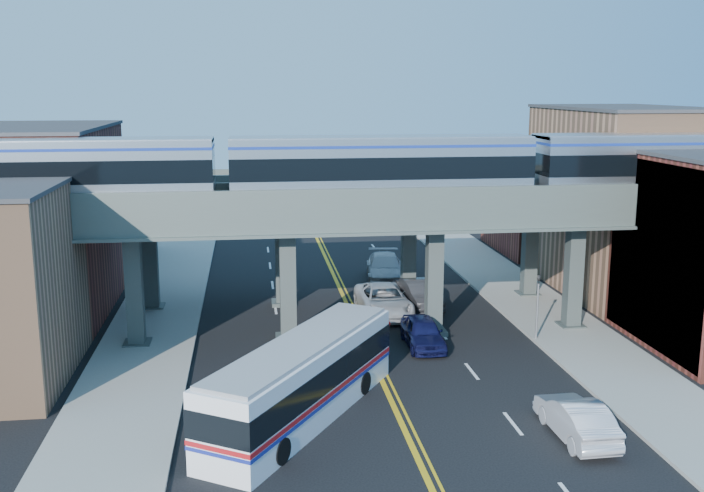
{
  "coord_description": "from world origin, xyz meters",
  "views": [
    {
      "loc": [
        -5.9,
        -32.7,
        13.51
      ],
      "look_at": [
        -0.6,
        7.55,
        5.19
      ],
      "focal_mm": 40.0,
      "sensor_mm": 36.0,
      "label": 1
    }
  ],
  "objects_px": {
    "transit_bus": "(302,381)",
    "car_lane_b": "(420,294)",
    "car_lane_d": "(385,268)",
    "car_lane_a": "(423,332)",
    "traffic_signal": "(538,300)",
    "transit_train": "(381,166)",
    "stop_sign": "(383,334)",
    "car_lane_c": "(384,300)",
    "car_parked_curb": "(576,418)"
  },
  "relations": [
    {
      "from": "transit_bus",
      "to": "car_lane_d",
      "type": "height_order",
      "value": "transit_bus"
    },
    {
      "from": "transit_bus",
      "to": "car_lane_b",
      "type": "distance_m",
      "value": 17.79
    },
    {
      "from": "car_lane_d",
      "to": "car_parked_curb",
      "type": "bearing_deg",
      "value": -76.25
    },
    {
      "from": "stop_sign",
      "to": "car_lane_c",
      "type": "bearing_deg",
      "value": 79.87
    },
    {
      "from": "transit_train",
      "to": "transit_bus",
      "type": "xyz_separation_m",
      "value": [
        -4.96,
        -10.3,
        -7.71
      ]
    },
    {
      "from": "stop_sign",
      "to": "car_lane_a",
      "type": "relative_size",
      "value": 0.57
    },
    {
      "from": "stop_sign",
      "to": "car_lane_c",
      "type": "distance_m",
      "value": 9.37
    },
    {
      "from": "transit_bus",
      "to": "car_parked_curb",
      "type": "xyz_separation_m",
      "value": [
        10.46,
        -3.23,
        -0.83
      ]
    },
    {
      "from": "transit_train",
      "to": "car_lane_d",
      "type": "relative_size",
      "value": 7.82
    },
    {
      "from": "car_lane_d",
      "to": "car_lane_b",
      "type": "bearing_deg",
      "value": -75.02
    },
    {
      "from": "car_lane_a",
      "to": "car_parked_curb",
      "type": "relative_size",
      "value": 0.96
    },
    {
      "from": "stop_sign",
      "to": "car_lane_b",
      "type": "distance_m",
      "value": 11.2
    },
    {
      "from": "car_parked_curb",
      "to": "stop_sign",
      "type": "bearing_deg",
      "value": -55.23
    },
    {
      "from": "traffic_signal",
      "to": "car_lane_a",
      "type": "height_order",
      "value": "traffic_signal"
    },
    {
      "from": "traffic_signal",
      "to": "transit_bus",
      "type": "bearing_deg",
      "value": -147.78
    },
    {
      "from": "car_lane_d",
      "to": "car_lane_a",
      "type": "bearing_deg",
      "value": -84.95
    },
    {
      "from": "car_parked_curb",
      "to": "transit_bus",
      "type": "bearing_deg",
      "value": -18.41
    },
    {
      "from": "traffic_signal",
      "to": "transit_bus",
      "type": "height_order",
      "value": "traffic_signal"
    },
    {
      "from": "car_lane_c",
      "to": "car_parked_curb",
      "type": "height_order",
      "value": "car_lane_c"
    },
    {
      "from": "traffic_signal",
      "to": "transit_train",
      "type": "bearing_deg",
      "value": 166.3
    },
    {
      "from": "transit_train",
      "to": "car_lane_a",
      "type": "distance_m",
      "value": 9.01
    },
    {
      "from": "traffic_signal",
      "to": "car_lane_c",
      "type": "relative_size",
      "value": 0.66
    },
    {
      "from": "car_lane_a",
      "to": "car_lane_d",
      "type": "relative_size",
      "value": 0.74
    },
    {
      "from": "car_lane_b",
      "to": "car_parked_curb",
      "type": "xyz_separation_m",
      "value": [
        2.09,
        -18.9,
        -0.04
      ]
    },
    {
      "from": "traffic_signal",
      "to": "car_parked_curb",
      "type": "relative_size",
      "value": 0.85
    },
    {
      "from": "traffic_signal",
      "to": "car_lane_d",
      "type": "height_order",
      "value": "traffic_signal"
    },
    {
      "from": "traffic_signal",
      "to": "car_lane_b",
      "type": "relative_size",
      "value": 0.81
    },
    {
      "from": "transit_bus",
      "to": "car_lane_b",
      "type": "xyz_separation_m",
      "value": [
        8.38,
        15.67,
        -0.79
      ]
    },
    {
      "from": "car_lane_a",
      "to": "car_lane_b",
      "type": "relative_size",
      "value": 0.92
    },
    {
      "from": "transit_train",
      "to": "stop_sign",
      "type": "bearing_deg",
      "value": -97.95
    },
    {
      "from": "car_lane_d",
      "to": "traffic_signal",
      "type": "bearing_deg",
      "value": -61.11
    },
    {
      "from": "transit_train",
      "to": "car_lane_b",
      "type": "relative_size",
      "value": 9.72
    },
    {
      "from": "transit_train",
      "to": "traffic_signal",
      "type": "relative_size",
      "value": 11.94
    },
    {
      "from": "traffic_signal",
      "to": "car_lane_b",
      "type": "distance_m",
      "value": 8.92
    },
    {
      "from": "traffic_signal",
      "to": "car_lane_a",
      "type": "bearing_deg",
      "value": -179.23
    },
    {
      "from": "transit_train",
      "to": "car_parked_curb",
      "type": "bearing_deg",
      "value": -67.86
    },
    {
      "from": "car_parked_curb",
      "to": "transit_train",
      "type": "bearing_deg",
      "value": -69.13
    },
    {
      "from": "car_lane_c",
      "to": "car_lane_d",
      "type": "height_order",
      "value": "car_lane_d"
    },
    {
      "from": "traffic_signal",
      "to": "car_parked_curb",
      "type": "bearing_deg",
      "value": -103.19
    },
    {
      "from": "stop_sign",
      "to": "transit_bus",
      "type": "distance_m",
      "value": 6.8
    },
    {
      "from": "traffic_signal",
      "to": "car_lane_d",
      "type": "bearing_deg",
      "value": 111.89
    },
    {
      "from": "car_lane_b",
      "to": "car_lane_c",
      "type": "height_order",
      "value": "car_lane_c"
    },
    {
      "from": "traffic_signal",
      "to": "car_lane_c",
      "type": "height_order",
      "value": "traffic_signal"
    },
    {
      "from": "car_lane_a",
      "to": "transit_bus",
      "type": "bearing_deg",
      "value": -129.6
    },
    {
      "from": "car_lane_a",
      "to": "transit_train",
      "type": "bearing_deg",
      "value": 133.56
    },
    {
      "from": "stop_sign",
      "to": "car_lane_b",
      "type": "bearing_deg",
      "value": 68.37
    },
    {
      "from": "car_lane_a",
      "to": "traffic_signal",
      "type": "bearing_deg",
      "value": 1.24
    },
    {
      "from": "car_lane_d",
      "to": "transit_train",
      "type": "bearing_deg",
      "value": -94.18
    },
    {
      "from": "stop_sign",
      "to": "car_lane_d",
      "type": "xyz_separation_m",
      "value": [
        3.14,
        17.34,
        -0.85
      ]
    },
    {
      "from": "traffic_signal",
      "to": "car_parked_curb",
      "type": "height_order",
      "value": "traffic_signal"
    }
  ]
}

